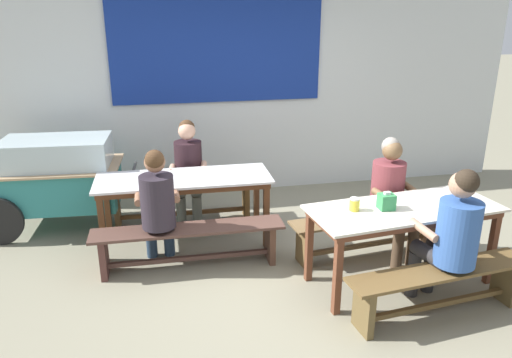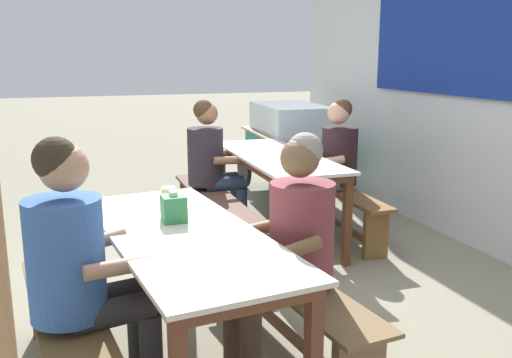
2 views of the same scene
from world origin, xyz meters
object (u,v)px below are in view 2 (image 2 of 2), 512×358
food_cart (290,142)px  tissue_box (174,208)px  bench_far_front (214,210)px  dining_table_far (276,163)px  bench_near_back (283,298)px  person_center_facing (332,159)px  bench_far_back (334,200)px  dining_table_near (183,246)px  bench_near_front (70,341)px  person_right_near_table (291,240)px  person_near_front (80,259)px  condiment_jar (169,197)px  person_left_back_turned (212,160)px

food_cart → tissue_box: food_cart is taller
bench_far_front → food_cart: (-1.39, 1.28, 0.33)m
dining_table_far → food_cart: 1.57m
bench_near_back → person_center_facing: (-1.74, 1.18, 0.42)m
bench_far_back → bench_near_back: same height
dining_table_near → bench_near_front: bearing=-83.5°
dining_table_near → bench_near_front: dining_table_near is taller
dining_table_far → bench_far_back: size_ratio=1.04×
tissue_box → person_right_near_table: bearing=58.6°
bench_near_front → person_center_facing: (-1.87, 2.32, 0.41)m
dining_table_near → person_center_facing: (-1.81, 1.75, 0.02)m
bench_far_back → bench_far_front: (-0.01, -1.15, 0.01)m
dining_table_far → person_right_near_table: (2.04, -0.71, 0.02)m
person_center_facing → dining_table_far: bearing=-99.7°
food_cart → person_near_front: person_near_front is taller
dining_table_near → food_cart: food_cart is taller
bench_near_back → person_center_facing: bearing=146.0°
bench_near_back → tissue_box: (-0.12, -0.58, 0.55)m
person_center_facing → bench_far_back: bearing=140.5°
bench_far_front → food_cart: food_cart is taller
bench_near_front → condiment_jar: bearing=132.4°
bench_far_front → bench_near_front: 2.32m
person_center_facing → person_right_near_table: bearing=-32.0°
bench_far_back → person_center_facing: bearing=-39.5°
bench_near_back → person_center_facing: 2.14m
bench_near_back → bench_near_front: same height
person_center_facing → person_left_back_turned: person_center_facing is taller
bench_far_back → person_near_front: person_near_front is taller
tissue_box → bench_far_front: bearing=158.7°
bench_near_back → tissue_box: size_ratio=10.41×
bench_far_back → person_near_front: size_ratio=1.38×
dining_table_far → person_left_back_turned: person_left_back_turned is taller
food_cart → person_near_front: size_ratio=1.37×
bench_far_front → condiment_jar: condiment_jar is taller
bench_near_front → person_center_facing: bearing=128.9°
dining_table_far → bench_far_back: 0.69m
bench_near_back → person_left_back_turned: size_ratio=1.37×
bench_far_back → tissue_box: tissue_box is taller
bench_near_back → bench_far_back: bearing=145.8°
person_right_near_table → person_left_back_turned: bearing=175.1°
person_right_near_table → tissue_box: bearing=-121.4°
bench_near_front → person_right_near_table: bearing=86.1°
dining_table_far → food_cart: food_cart is taller
person_left_back_turned → tissue_box: size_ratio=7.57×
dining_table_near → bench_near_back: bearing=96.5°
bench_far_back → food_cart: (-1.40, 0.13, 0.34)m
bench_far_front → tissue_box: bearing=-21.3°
person_near_front → dining_table_near: bearing=107.9°
bench_far_back → tissue_box: bearing=-46.9°
person_left_back_turned → person_right_near_table: bearing=-4.9°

